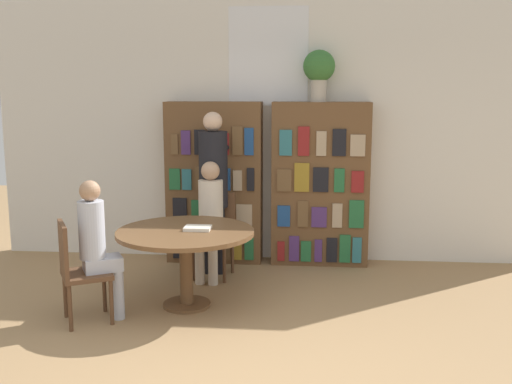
{
  "coord_description": "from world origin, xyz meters",
  "views": [
    {
      "loc": [
        0.48,
        -3.68,
        2.02
      ],
      "look_at": [
        -0.01,
        1.77,
        1.05
      ],
      "focal_mm": 42.0,
      "sensor_mm": 36.0,
      "label": 1
    }
  ],
  "objects_px": {
    "reading_table": "(186,242)",
    "seated_reader_right": "(98,243)",
    "bookshelf_right": "(320,184)",
    "chair_near_camera": "(77,267)",
    "seated_reader_left": "(210,214)",
    "librarian_standing": "(214,176)",
    "bookshelf_left": "(214,183)",
    "flower_vase": "(319,70)",
    "chair_left_side": "(215,230)"
  },
  "relations": [
    {
      "from": "chair_near_camera",
      "to": "seated_reader_left",
      "type": "xyz_separation_m",
      "value": [
        0.94,
        1.25,
        0.22
      ]
    },
    {
      "from": "reading_table",
      "to": "chair_near_camera",
      "type": "relative_size",
      "value": 1.42
    },
    {
      "from": "reading_table",
      "to": "seated_reader_right",
      "type": "bearing_deg",
      "value": -150.9
    },
    {
      "from": "reading_table",
      "to": "seated_reader_left",
      "type": "distance_m",
      "value": 0.8
    },
    {
      "from": "bookshelf_left",
      "to": "flower_vase",
      "type": "bearing_deg",
      "value": 0.23
    },
    {
      "from": "bookshelf_right",
      "to": "chair_left_side",
      "type": "xyz_separation_m",
      "value": [
        -1.13,
        -0.55,
        -0.42
      ]
    },
    {
      "from": "flower_vase",
      "to": "librarian_standing",
      "type": "distance_m",
      "value": 1.65
    },
    {
      "from": "reading_table",
      "to": "bookshelf_left",
      "type": "bearing_deg",
      "value": 88.86
    },
    {
      "from": "bookshelf_left",
      "to": "bookshelf_right",
      "type": "bearing_deg",
      "value": -0.0
    },
    {
      "from": "bookshelf_right",
      "to": "reading_table",
      "type": "height_order",
      "value": "bookshelf_right"
    },
    {
      "from": "bookshelf_left",
      "to": "reading_table",
      "type": "bearing_deg",
      "value": -91.14
    },
    {
      "from": "bookshelf_left",
      "to": "bookshelf_right",
      "type": "xyz_separation_m",
      "value": [
        1.21,
        -0.0,
        -0.0
      ]
    },
    {
      "from": "flower_vase",
      "to": "chair_near_camera",
      "type": "xyz_separation_m",
      "value": [
        -2.06,
        -1.99,
        -1.7
      ]
    },
    {
      "from": "bookshelf_right",
      "to": "librarian_standing",
      "type": "xyz_separation_m",
      "value": [
        -1.14,
        -0.5,
        0.16
      ]
    },
    {
      "from": "chair_near_camera",
      "to": "bookshelf_left",
      "type": "bearing_deg",
      "value": 127.03
    },
    {
      "from": "reading_table",
      "to": "seated_reader_right",
      "type": "relative_size",
      "value": 1.02
    },
    {
      "from": "chair_left_side",
      "to": "seated_reader_right",
      "type": "relative_size",
      "value": 0.72
    },
    {
      "from": "reading_table",
      "to": "seated_reader_right",
      "type": "xyz_separation_m",
      "value": [
        -0.68,
        -0.38,
        0.07
      ]
    },
    {
      "from": "flower_vase",
      "to": "reading_table",
      "type": "xyz_separation_m",
      "value": [
        -1.21,
        -1.51,
        -1.59
      ]
    },
    {
      "from": "flower_vase",
      "to": "chair_near_camera",
      "type": "distance_m",
      "value": 3.33
    },
    {
      "from": "bookshelf_right",
      "to": "chair_left_side",
      "type": "height_order",
      "value": "bookshelf_right"
    },
    {
      "from": "seated_reader_left",
      "to": "bookshelf_left",
      "type": "bearing_deg",
      "value": -78.01
    },
    {
      "from": "bookshelf_right",
      "to": "chair_near_camera",
      "type": "xyz_separation_m",
      "value": [
        -2.09,
        -1.98,
        -0.42
      ]
    },
    {
      "from": "bookshelf_right",
      "to": "chair_near_camera",
      "type": "height_order",
      "value": "bookshelf_right"
    },
    {
      "from": "flower_vase",
      "to": "librarian_standing",
      "type": "relative_size",
      "value": 0.32
    },
    {
      "from": "bookshelf_right",
      "to": "reading_table",
      "type": "distance_m",
      "value": 1.98
    },
    {
      "from": "seated_reader_right",
      "to": "reading_table",
      "type": "bearing_deg",
      "value": 90.0
    },
    {
      "from": "chair_left_side",
      "to": "seated_reader_left",
      "type": "xyz_separation_m",
      "value": [
        -0.02,
        -0.18,
        0.22
      ]
    },
    {
      "from": "chair_near_camera",
      "to": "librarian_standing",
      "type": "height_order",
      "value": "librarian_standing"
    },
    {
      "from": "bookshelf_right",
      "to": "librarian_standing",
      "type": "height_order",
      "value": "bookshelf_right"
    },
    {
      "from": "chair_left_side",
      "to": "reading_table",
      "type": "bearing_deg",
      "value": 90.0
    },
    {
      "from": "bookshelf_right",
      "to": "seated_reader_right",
      "type": "xyz_separation_m",
      "value": [
        -1.93,
        -1.89,
        -0.24
      ]
    },
    {
      "from": "bookshelf_left",
      "to": "seated_reader_right",
      "type": "xyz_separation_m",
      "value": [
        -0.71,
        -1.89,
        -0.24
      ]
    },
    {
      "from": "seated_reader_right",
      "to": "librarian_standing",
      "type": "relative_size",
      "value": 0.7
    },
    {
      "from": "bookshelf_right",
      "to": "librarian_standing",
      "type": "distance_m",
      "value": 1.26
    },
    {
      "from": "reading_table",
      "to": "chair_near_camera",
      "type": "height_order",
      "value": "chair_near_camera"
    },
    {
      "from": "seated_reader_left",
      "to": "librarian_standing",
      "type": "xyz_separation_m",
      "value": [
        0.01,
        0.23,
        0.37
      ]
    },
    {
      "from": "chair_near_camera",
      "to": "flower_vase",
      "type": "bearing_deg",
      "value": 104.91
    },
    {
      "from": "bookshelf_right",
      "to": "seated_reader_left",
      "type": "relative_size",
      "value": 1.47
    },
    {
      "from": "flower_vase",
      "to": "chair_near_camera",
      "type": "bearing_deg",
      "value": -135.99
    },
    {
      "from": "flower_vase",
      "to": "bookshelf_left",
      "type": "bearing_deg",
      "value": -179.77
    },
    {
      "from": "bookshelf_left",
      "to": "librarian_standing",
      "type": "xyz_separation_m",
      "value": [
        0.07,
        -0.5,
        0.16
      ]
    },
    {
      "from": "seated_reader_left",
      "to": "seated_reader_right",
      "type": "xyz_separation_m",
      "value": [
        -0.78,
        -1.16,
        -0.03
      ]
    },
    {
      "from": "seated_reader_right",
      "to": "bookshelf_left",
      "type": "bearing_deg",
      "value": 130.24
    },
    {
      "from": "bookshelf_right",
      "to": "seated_reader_right",
      "type": "distance_m",
      "value": 2.71
    },
    {
      "from": "flower_vase",
      "to": "chair_left_side",
      "type": "bearing_deg",
      "value": -153.18
    },
    {
      "from": "bookshelf_right",
      "to": "seated_reader_right",
      "type": "bearing_deg",
      "value": -135.55
    },
    {
      "from": "librarian_standing",
      "to": "bookshelf_left",
      "type": "bearing_deg",
      "value": 98.23
    },
    {
      "from": "flower_vase",
      "to": "seated_reader_left",
      "type": "distance_m",
      "value": 2.0
    },
    {
      "from": "chair_near_camera",
      "to": "librarian_standing",
      "type": "relative_size",
      "value": 0.51
    }
  ]
}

